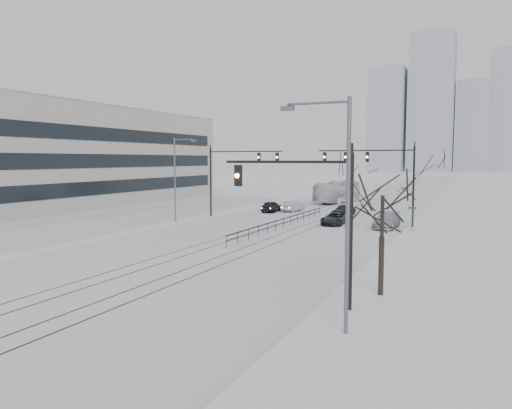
% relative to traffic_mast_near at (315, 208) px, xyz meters
% --- Properties ---
extents(ground, '(500.00, 500.00, 0.00)m').
position_rel_traffic_mast_near_xyz_m(ground, '(-10.79, -6.00, -4.56)').
color(ground, silver).
rests_on(ground, ground).
extents(road, '(22.00, 260.00, 0.02)m').
position_rel_traffic_mast_near_xyz_m(road, '(-10.79, 54.00, -4.55)').
color(road, silver).
rests_on(road, ground).
extents(sidewalk_east, '(5.00, 260.00, 0.16)m').
position_rel_traffic_mast_near_xyz_m(sidewalk_east, '(2.71, 54.00, -4.48)').
color(sidewalk_east, silver).
rests_on(sidewalk_east, ground).
extents(curb, '(0.10, 260.00, 0.12)m').
position_rel_traffic_mast_near_xyz_m(curb, '(0.26, 54.00, -4.50)').
color(curb, gray).
rests_on(curb, ground).
extents(parking_strip, '(14.00, 60.00, 0.03)m').
position_rel_traffic_mast_near_xyz_m(parking_strip, '(-30.79, 29.00, -4.55)').
color(parking_strip, silver).
rests_on(parking_strip, ground).
extents(tram_rails, '(5.30, 180.00, 0.01)m').
position_rel_traffic_mast_near_xyz_m(tram_rails, '(-10.79, 34.00, -4.54)').
color(tram_rails, black).
rests_on(tram_rails, ground).
extents(office_building, '(20.20, 62.20, 14.11)m').
position_rel_traffic_mast_near_xyz_m(office_building, '(-48.76, 29.00, 2.50)').
color(office_building, '#B9B7AF').
rests_on(office_building, ground).
extents(skyline, '(96.00, 48.00, 72.00)m').
position_rel_traffic_mast_near_xyz_m(skyline, '(-5.77, 267.63, 26.08)').
color(skyline, '#989DA7').
rests_on(skyline, ground).
extents(traffic_mast_near, '(6.10, 0.37, 7.00)m').
position_rel_traffic_mast_near_xyz_m(traffic_mast_near, '(0.00, 0.00, 0.00)').
color(traffic_mast_near, black).
rests_on(traffic_mast_near, ground).
extents(traffic_mast_ne, '(9.60, 0.37, 8.00)m').
position_rel_traffic_mast_near_xyz_m(traffic_mast_ne, '(-2.64, 29.00, 1.20)').
color(traffic_mast_ne, black).
rests_on(traffic_mast_ne, ground).
extents(traffic_mast_nw, '(9.10, 0.37, 8.00)m').
position_rel_traffic_mast_near_xyz_m(traffic_mast_nw, '(-19.31, 30.00, 1.01)').
color(traffic_mast_nw, black).
rests_on(traffic_mast_nw, ground).
extents(street_light_east, '(2.73, 0.25, 9.00)m').
position_rel_traffic_mast_near_xyz_m(street_light_east, '(1.91, -3.00, 0.65)').
color(street_light_east, '#595B60').
rests_on(street_light_east, ground).
extents(street_light_west, '(2.73, 0.25, 9.00)m').
position_rel_traffic_mast_near_xyz_m(street_light_west, '(-22.99, 24.00, 0.65)').
color(street_light_west, '#595B60').
rests_on(street_light_west, ground).
extents(bare_tree, '(4.40, 4.40, 6.10)m').
position_rel_traffic_mast_near_xyz_m(bare_tree, '(2.41, 3.00, -0.07)').
color(bare_tree, black).
rests_on(bare_tree, ground).
extents(median_fence, '(0.06, 24.00, 1.00)m').
position_rel_traffic_mast_near_xyz_m(median_fence, '(-10.79, 24.00, -4.04)').
color(median_fence, black).
rests_on(median_fence, ground).
extents(street_sign, '(0.70, 0.06, 2.40)m').
position_rel_traffic_mast_near_xyz_m(street_sign, '(1.01, 26.00, -2.96)').
color(street_sign, '#595B60').
rests_on(street_sign, ground).
extents(sedan_sb_inner, '(2.00, 4.35, 1.44)m').
position_rel_traffic_mast_near_xyz_m(sedan_sb_inner, '(-17.67, 37.44, -3.84)').
color(sedan_sb_inner, black).
rests_on(sedan_sb_inner, ground).
extents(sedan_sb_outer, '(1.97, 4.29, 1.36)m').
position_rel_traffic_mast_near_xyz_m(sedan_sb_outer, '(-15.33, 39.15, -3.88)').
color(sedan_sb_outer, '#ADAEB5').
rests_on(sedan_sb_outer, ground).
extents(sedan_nb_front, '(2.21, 4.56, 1.25)m').
position_rel_traffic_mast_near_xyz_m(sedan_nb_front, '(-6.97, 28.58, -3.94)').
color(sedan_nb_front, black).
rests_on(sedan_nb_front, ground).
extents(sedan_nb_right, '(2.21, 5.09, 1.46)m').
position_rel_traffic_mast_near_xyz_m(sedan_nb_right, '(-1.62, 28.19, -3.83)').
color(sedan_nb_right, '#A4A6AC').
rests_on(sedan_nb_right, ground).
extents(sedan_nb_far, '(2.41, 4.29, 1.38)m').
position_rel_traffic_mast_near_xyz_m(sedan_nb_far, '(-8.16, 37.03, -3.87)').
color(sedan_nb_far, black).
rests_on(sedan_nb_far, ground).
extents(box_truck, '(4.52, 12.10, 3.29)m').
position_rel_traffic_mast_near_xyz_m(box_truck, '(-13.58, 54.26, -2.92)').
color(box_truck, silver).
rests_on(box_truck, ground).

